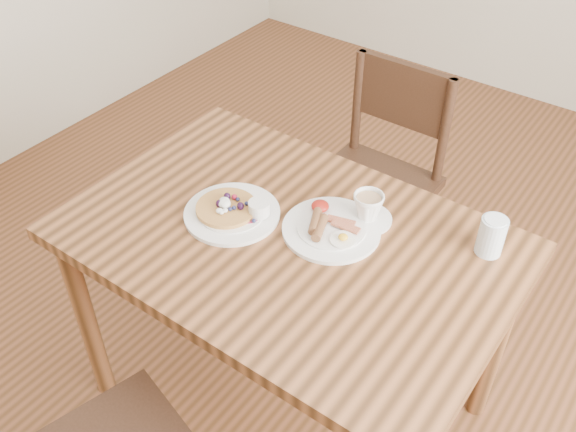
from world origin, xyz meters
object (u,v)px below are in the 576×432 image
at_px(breakfast_plate, 330,227).
at_px(water_glass, 491,236).
at_px(pancake_plate, 233,211).
at_px(dining_table, 288,262).
at_px(teacup_saucer, 368,209).
at_px(chair_far, 378,173).

distance_m(breakfast_plate, water_glass, 0.42).
xyz_separation_m(pancake_plate, breakfast_plate, (0.25, 0.10, -0.00)).
bearing_deg(dining_table, breakfast_plate, 46.65).
height_order(breakfast_plate, water_glass, water_glass).
xyz_separation_m(pancake_plate, teacup_saucer, (0.31, 0.20, 0.02)).
xyz_separation_m(chair_far, water_glass, (0.56, -0.45, 0.31)).
bearing_deg(water_glass, dining_table, -150.52).
relative_size(chair_far, teacup_saucer, 6.29).
relative_size(chair_far, pancake_plate, 3.26).
bearing_deg(water_glass, chair_far, 141.42).
relative_size(teacup_saucer, water_glass, 1.29).
height_order(dining_table, breakfast_plate, breakfast_plate).
height_order(pancake_plate, breakfast_plate, pancake_plate).
relative_size(chair_far, breakfast_plate, 3.26).
xyz_separation_m(breakfast_plate, water_glass, (0.38, 0.18, 0.04)).
xyz_separation_m(chair_far, teacup_saucer, (0.24, -0.53, 0.30)).
xyz_separation_m(chair_far, breakfast_plate, (0.18, -0.63, 0.27)).
bearing_deg(water_glass, breakfast_plate, -155.23).
xyz_separation_m(dining_table, chair_far, (-0.10, 0.71, -0.16)).
bearing_deg(pancake_plate, teacup_saucer, 33.01).
bearing_deg(teacup_saucer, breakfast_plate, -120.45).
bearing_deg(breakfast_plate, dining_table, -133.35).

